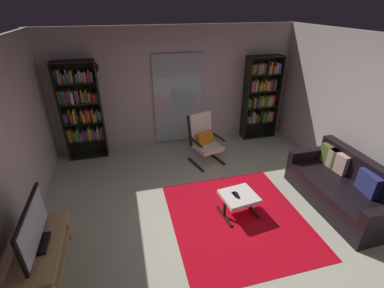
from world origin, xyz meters
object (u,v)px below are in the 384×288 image
(leather_sofa, at_px, (343,188))
(ottoman, at_px, (239,198))
(cell_phone, at_px, (235,194))
(bookshelf_near_tv, at_px, (81,109))
(tv_stand, at_px, (43,254))
(lounge_armchair, at_px, (204,137))
(tv_remote, at_px, (237,195))
(television, at_px, (33,228))
(wall_clock, at_px, (91,68))
(bookshelf_near_sofa, at_px, (261,95))

(leather_sofa, height_order, ottoman, leather_sofa)
(cell_phone, bearing_deg, bookshelf_near_tv, 126.45)
(tv_stand, height_order, ottoman, tv_stand)
(cell_phone, bearing_deg, lounge_armchair, 83.18)
(lounge_armchair, xyz_separation_m, ottoman, (0.04, -1.72, -0.23))
(tv_stand, distance_m, tv_remote, 2.69)
(tv_stand, xyz_separation_m, tv_remote, (2.66, 0.38, 0.06))
(tv_remote, bearing_deg, lounge_armchair, 94.24)
(leather_sofa, bearing_deg, tv_remote, 174.28)
(tv_remote, height_order, cell_phone, tv_remote)
(bookshelf_near_tv, distance_m, tv_remote, 3.56)
(television, bearing_deg, tv_remote, 8.55)
(lounge_armchair, bearing_deg, wall_clock, 154.49)
(bookshelf_near_sofa, height_order, cell_phone, bookshelf_near_sofa)
(bookshelf_near_tv, relative_size, wall_clock, 6.99)
(leather_sofa, xyz_separation_m, lounge_armchair, (-1.79, 1.91, 0.23))
(television, relative_size, bookshelf_near_tv, 0.47)
(cell_phone, bearing_deg, tv_remote, -66.60)
(leather_sofa, distance_m, ottoman, 1.76)
(television, xyz_separation_m, ottoman, (2.70, 0.41, -0.44))
(leather_sofa, relative_size, ottoman, 3.15)
(tv_stand, bearing_deg, bookshelf_near_sofa, 34.41)
(tv_stand, distance_m, wall_clock, 3.51)
(tv_stand, height_order, tv_remote, tv_stand)
(lounge_armchair, height_order, ottoman, lounge_armchair)
(ottoman, bearing_deg, cell_phone, 161.57)
(tv_stand, relative_size, cell_phone, 8.07)
(ottoman, relative_size, tv_remote, 3.99)
(bookshelf_near_sofa, bearing_deg, tv_remote, -122.47)
(lounge_armchair, xyz_separation_m, tv_remote, (0.01, -1.74, -0.16))
(wall_clock, bearing_deg, ottoman, -52.18)
(television, xyz_separation_m, bookshelf_near_sofa, (4.29, 2.95, 0.30))
(cell_phone, bearing_deg, wall_clock, 120.80)
(bookshelf_near_tv, xyz_separation_m, tv_remote, (2.37, -2.56, -0.70))
(cell_phone, bearing_deg, tv_stand, -177.53)
(ottoman, bearing_deg, lounge_armchair, 91.49)
(bookshelf_near_sofa, xyz_separation_m, leather_sofa, (0.16, -2.73, -0.74))
(leather_sofa, bearing_deg, television, -177.16)
(television, relative_size, leather_sofa, 0.53)
(leather_sofa, bearing_deg, bookshelf_near_tv, 146.61)
(cell_phone, distance_m, wall_clock, 3.68)
(cell_phone, bearing_deg, leather_sofa, -13.13)
(tv_remote, xyz_separation_m, wall_clock, (-2.06, 2.72, 1.48))
(leather_sofa, relative_size, wall_clock, 6.23)
(tv_stand, height_order, cell_phone, tv_stand)
(lounge_armchair, height_order, tv_remote, lounge_armchair)
(tv_stand, bearing_deg, leather_sofa, 2.64)
(bookshelf_near_tv, distance_m, cell_phone, 3.52)
(bookshelf_near_sofa, height_order, ottoman, bookshelf_near_sofa)
(tv_stand, bearing_deg, ottoman, 8.38)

